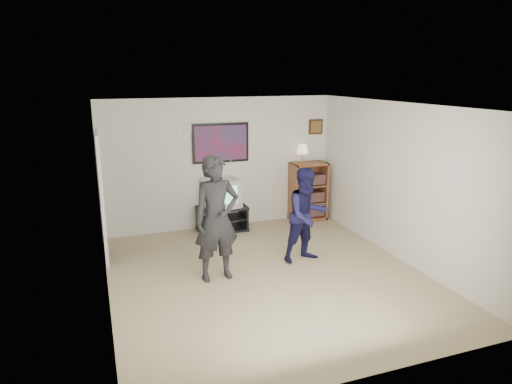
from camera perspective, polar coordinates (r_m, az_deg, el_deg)
room_shell at (r=6.78m, az=0.48°, el=0.31°), size 4.51×5.00×2.51m
media_stand at (r=8.76m, az=-4.27°, el=-3.32°), size 0.94×0.52×0.47m
crt_television at (r=8.62m, az=-4.36°, el=-0.14°), size 0.71×0.62×0.54m
bookshelf at (r=9.35m, az=6.54°, el=0.06°), size 0.72×0.41×1.19m
table_lamp at (r=9.16m, az=5.82°, el=4.79°), size 0.24×0.24×0.38m
person_tall at (r=6.54m, az=-4.95°, el=-3.36°), size 0.70×0.49×1.83m
person_short at (r=7.24m, az=6.38°, el=-2.88°), size 0.82×0.68×1.52m
controller_left at (r=6.63m, az=-5.87°, el=-0.14°), size 0.07×0.11×0.03m
controller_right at (r=7.36m, az=5.39°, el=-0.58°), size 0.05×0.12×0.04m
poster at (r=8.69m, az=-4.44°, el=6.12°), size 1.10×0.03×0.75m
air_vent at (r=8.53m, az=-8.08°, el=7.90°), size 0.28×0.02×0.14m
small_picture at (r=9.39m, az=7.48°, el=8.09°), size 0.30×0.03×0.30m
doorway at (r=7.65m, az=-18.84°, el=-0.75°), size 0.03×0.85×2.00m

